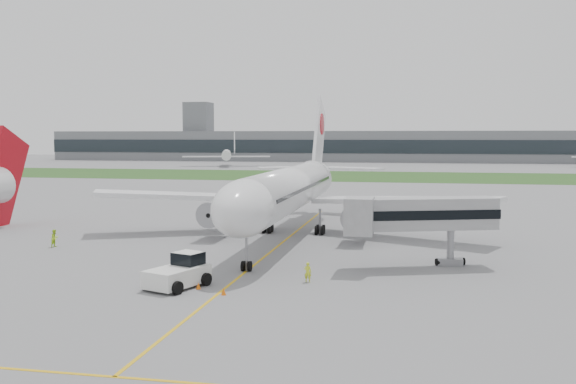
% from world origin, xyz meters
% --- Properties ---
extents(ground, '(600.00, 600.00, 0.00)m').
position_xyz_m(ground, '(0.00, 0.00, 0.00)').
color(ground, gray).
rests_on(ground, ground).
extents(apron_markings, '(70.00, 70.00, 0.04)m').
position_xyz_m(apron_markings, '(0.00, -5.00, 0.00)').
color(apron_markings, gold).
rests_on(apron_markings, ground).
extents(grass_strip, '(600.00, 50.00, 0.02)m').
position_xyz_m(grass_strip, '(0.00, 120.00, 0.01)').
color(grass_strip, '#25521F').
rests_on(grass_strip, ground).
extents(terminal_building, '(320.00, 22.30, 14.00)m').
position_xyz_m(terminal_building, '(0.00, 229.87, 7.00)').
color(terminal_building, slate).
rests_on(terminal_building, ground).
extents(control_tower, '(12.00, 12.00, 56.00)m').
position_xyz_m(control_tower, '(-90.00, 232.00, 0.00)').
color(control_tower, slate).
rests_on(control_tower, ground).
extents(airliner, '(48.13, 53.95, 17.88)m').
position_xyz_m(airliner, '(0.00, 4.87, 5.66)').
color(airliner, white).
rests_on(airliner, ground).
extents(pushback_tug, '(4.74, 5.72, 2.58)m').
position_xyz_m(pushback_tug, '(-3.60, -21.54, 1.19)').
color(pushback_tug, white).
rests_on(pushback_tug, ground).
extents(jet_bridge, '(13.44, 7.90, 6.42)m').
position_xyz_m(jet_bridge, '(14.24, -10.61, 4.75)').
color(jet_bridge, gray).
rests_on(jet_bridge, ground).
extents(safety_cone_left, '(0.39, 0.39, 0.53)m').
position_xyz_m(safety_cone_left, '(-1.94, -22.03, 0.27)').
color(safety_cone_left, orange).
rests_on(safety_cone_left, ground).
extents(safety_cone_right, '(0.38, 0.38, 0.53)m').
position_xyz_m(safety_cone_right, '(0.50, -23.43, 0.26)').
color(safety_cone_right, orange).
rests_on(safety_cone_right, ground).
extents(ground_crew_near, '(0.60, 0.39, 1.62)m').
position_xyz_m(ground_crew_near, '(5.90, -18.06, 0.81)').
color(ground_crew_near, '#CFE426').
rests_on(ground_crew_near, ground).
extents(ground_crew_far, '(0.86, 1.02, 1.88)m').
position_xyz_m(ground_crew_far, '(-23.03, -7.16, 0.94)').
color(ground_crew_far, '#BEEF27').
rests_on(ground_crew_far, ground).
extents(distant_aircraft_left, '(40.76, 38.08, 12.89)m').
position_xyz_m(distant_aircraft_left, '(-57.83, 171.66, 0.00)').
color(distant_aircraft_left, white).
rests_on(distant_aircraft_left, ground).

